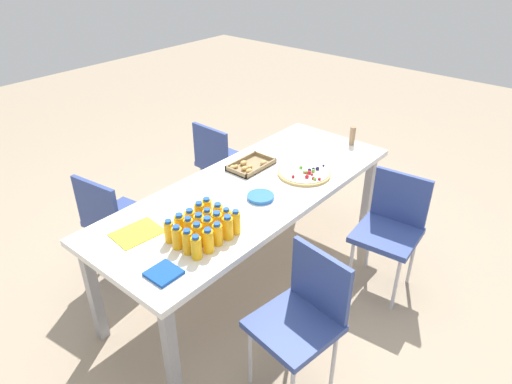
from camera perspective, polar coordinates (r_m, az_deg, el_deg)
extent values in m
plane|color=tan|center=(3.44, -0.54, -10.34)|extent=(12.00, 12.00, 0.00)
cube|color=white|center=(3.02, -0.61, 0.20)|extent=(2.22, 0.85, 0.04)
cube|color=#99999E|center=(2.51, -10.51, -19.18)|extent=(0.06, 0.06, 0.71)
cube|color=#99999E|center=(3.80, 13.68, -0.38)|extent=(0.06, 0.06, 0.71)
cube|color=#99999E|center=(2.94, -19.51, -11.73)|extent=(0.06, 0.06, 0.71)
cube|color=#99999E|center=(4.10, 5.16, 2.81)|extent=(0.06, 0.06, 0.71)
cube|color=#33478C|center=(4.00, -3.62, 3.67)|extent=(0.41, 0.41, 0.04)
cube|color=#33478C|center=(3.80, -5.67, 5.27)|extent=(0.04, 0.38, 0.38)
cylinder|color=silver|center=(4.31, -3.55, 2.12)|extent=(0.02, 0.02, 0.41)
cylinder|color=silver|center=(4.12, -0.36, 0.73)|extent=(0.02, 0.02, 0.41)
cylinder|color=silver|center=(4.12, -6.66, 0.52)|extent=(0.02, 0.02, 0.41)
cylinder|color=silver|center=(3.92, -3.47, -1.02)|extent=(0.02, 0.02, 0.41)
cube|color=#33478C|center=(3.36, -16.25, -3.23)|extent=(0.45, 0.45, 0.04)
cube|color=#33478C|center=(3.17, -19.14, -1.90)|extent=(0.08, 0.38, 0.38)
cylinder|color=silver|center=(3.69, -15.62, -4.50)|extent=(0.02, 0.02, 0.41)
cylinder|color=silver|center=(3.49, -11.97, -6.18)|extent=(0.02, 0.02, 0.41)
cylinder|color=silver|center=(3.53, -19.34, -6.93)|extent=(0.02, 0.02, 0.41)
cylinder|color=silver|center=(3.32, -15.74, -8.88)|extent=(0.02, 0.02, 0.41)
cube|color=#33478C|center=(3.19, 15.89, -5.15)|extent=(0.44, 0.44, 0.04)
cube|color=#33478C|center=(3.24, 17.51, -0.81)|extent=(0.07, 0.38, 0.38)
cylinder|color=silver|center=(3.19, 16.95, -11.05)|extent=(0.02, 0.02, 0.41)
cylinder|color=silver|center=(3.26, 11.64, -9.17)|extent=(0.02, 0.02, 0.41)
cylinder|color=silver|center=(3.43, 18.76, -7.99)|extent=(0.02, 0.02, 0.41)
cylinder|color=silver|center=(3.50, 13.82, -6.33)|extent=(0.02, 0.02, 0.41)
cube|color=#33478C|center=(2.47, 4.69, -16.29)|extent=(0.45, 0.45, 0.04)
cube|color=#33478C|center=(2.44, 7.96, -11.03)|extent=(0.08, 0.38, 0.38)
cylinder|color=silver|center=(2.66, -0.73, -19.75)|extent=(0.02, 0.02, 0.41)
cylinder|color=silver|center=(2.67, 9.62, -19.93)|extent=(0.02, 0.02, 0.41)
cylinder|color=silver|center=(2.81, 4.42, -16.36)|extent=(0.02, 0.02, 0.41)
cylinder|color=#F9AF14|center=(2.38, -7.41, -6.93)|extent=(0.06, 0.06, 0.12)
cylinder|color=blue|center=(2.34, -7.53, -5.57)|extent=(0.04, 0.04, 0.02)
cylinder|color=#FAAE14|center=(2.42, -5.94, -6.12)|extent=(0.06, 0.06, 0.13)
cylinder|color=blue|center=(2.38, -6.03, -4.72)|extent=(0.04, 0.04, 0.02)
cylinder|color=#F9AB14|center=(2.47, -4.80, -5.32)|extent=(0.06, 0.06, 0.12)
cylinder|color=blue|center=(2.43, -4.86, -4.01)|extent=(0.04, 0.04, 0.02)
cylinder|color=#FAAC14|center=(2.51, -3.51, -4.52)|extent=(0.06, 0.06, 0.13)
cylinder|color=blue|center=(2.47, -3.56, -3.13)|extent=(0.04, 0.04, 0.02)
cylinder|color=#FAAD14|center=(2.54, -2.51, -3.86)|extent=(0.05, 0.05, 0.13)
cylinder|color=blue|center=(2.50, -2.55, -2.45)|extent=(0.03, 0.03, 0.02)
cylinder|color=#F9AB14|center=(2.42, -8.47, -6.22)|extent=(0.06, 0.06, 0.13)
cylinder|color=blue|center=(2.38, -8.60, -4.82)|extent=(0.04, 0.04, 0.02)
cylinder|color=#FAAE14|center=(2.46, -7.27, -5.43)|extent=(0.06, 0.06, 0.13)
cylinder|color=blue|center=(2.42, -7.38, -4.00)|extent=(0.04, 0.04, 0.02)
cylinder|color=#F9AC14|center=(2.50, -6.01, -4.70)|extent=(0.06, 0.06, 0.13)
cylinder|color=blue|center=(2.46, -6.10, -3.30)|extent=(0.04, 0.04, 0.02)
cylinder|color=#F9AB14|center=(2.55, -4.86, -3.96)|extent=(0.06, 0.06, 0.12)
cylinder|color=blue|center=(2.51, -4.92, -2.66)|extent=(0.04, 0.04, 0.02)
cylinder|color=#FAAD14|center=(2.59, -3.66, -3.44)|extent=(0.05, 0.05, 0.12)
cylinder|color=blue|center=(2.55, -3.71, -2.21)|extent=(0.03, 0.03, 0.02)
cylinder|color=#FAAB14|center=(2.47, -9.75, -5.68)|extent=(0.06, 0.06, 0.12)
cylinder|color=blue|center=(2.43, -9.89, -4.35)|extent=(0.04, 0.04, 0.02)
cylinder|color=#F9AE14|center=(2.51, -8.34, -4.71)|extent=(0.05, 0.05, 0.13)
cylinder|color=blue|center=(2.47, -8.46, -3.30)|extent=(0.04, 0.04, 0.02)
cylinder|color=#FAAB14|center=(2.55, -7.07, -4.12)|extent=(0.06, 0.06, 0.12)
cylinder|color=blue|center=(2.52, -7.16, -2.85)|extent=(0.04, 0.04, 0.02)
cylinder|color=#F9AD14|center=(2.59, -6.03, -3.47)|extent=(0.05, 0.05, 0.12)
cylinder|color=blue|center=(2.56, -6.11, -2.24)|extent=(0.04, 0.04, 0.02)
cylinder|color=#F8AE14|center=(2.64, -4.74, -2.79)|extent=(0.06, 0.06, 0.12)
cylinder|color=blue|center=(2.60, -4.80, -1.58)|extent=(0.04, 0.04, 0.02)
cylinder|color=#F9AC14|center=(2.53, -10.73, -4.91)|extent=(0.05, 0.05, 0.12)
cylinder|color=blue|center=(2.49, -10.88, -3.63)|extent=(0.04, 0.04, 0.02)
cylinder|color=#FAAB14|center=(2.56, -9.42, -4.18)|extent=(0.06, 0.06, 0.12)
cylinder|color=blue|center=(2.52, -9.55, -2.88)|extent=(0.04, 0.04, 0.02)
cylinder|color=#F9AC14|center=(2.60, -8.17, -3.54)|extent=(0.06, 0.06, 0.12)
cylinder|color=blue|center=(2.57, -8.28, -2.31)|extent=(0.04, 0.04, 0.02)
cylinder|color=#FAAC14|center=(2.64, -7.03, -2.76)|extent=(0.06, 0.06, 0.13)
cylinder|color=blue|center=(2.60, -7.13, -1.42)|extent=(0.04, 0.04, 0.02)
cylinder|color=#FAAD14|center=(2.69, -6.10, -2.14)|extent=(0.06, 0.06, 0.12)
cylinder|color=blue|center=(2.65, -6.18, -0.91)|extent=(0.04, 0.04, 0.02)
cylinder|color=tan|center=(3.18, 6.00, 2.35)|extent=(0.37, 0.37, 0.02)
cylinder|color=white|center=(3.18, 6.01, 2.54)|extent=(0.34, 0.34, 0.01)
sphere|color=red|center=(3.13, 6.97, 2.17)|extent=(0.02, 0.02, 0.02)
sphere|color=#66B238|center=(3.20, 5.60, 3.07)|extent=(0.03, 0.03, 0.03)
sphere|color=#66B238|center=(3.07, 7.33, 1.61)|extent=(0.02, 0.02, 0.02)
sphere|color=#1E1947|center=(3.25, 8.38, 3.26)|extent=(0.02, 0.02, 0.02)
sphere|color=#1E1947|center=(3.20, 7.15, 2.87)|extent=(0.02, 0.02, 0.02)
sphere|color=red|center=(3.09, 6.34, 1.90)|extent=(0.03, 0.03, 0.03)
sphere|color=#66B238|center=(3.15, 6.00, 2.47)|extent=(0.02, 0.02, 0.02)
sphere|color=red|center=(3.08, 4.63, 1.91)|extent=(0.02, 0.02, 0.02)
sphere|color=red|center=(3.14, 6.16, 2.39)|extent=(0.02, 0.02, 0.02)
sphere|color=red|center=(3.08, 7.16, 1.71)|extent=(0.02, 0.02, 0.02)
sphere|color=#66B238|center=(3.14, 6.29, 2.45)|extent=(0.02, 0.02, 0.02)
sphere|color=#1E1947|center=(3.18, 6.65, 2.73)|extent=(0.02, 0.02, 0.02)
sphere|color=red|center=(3.07, 7.87, 1.62)|extent=(0.02, 0.02, 0.02)
sphere|color=#66B238|center=(3.14, 6.57, 2.36)|extent=(0.02, 0.02, 0.02)
sphere|color=red|center=(3.14, 6.63, 2.41)|extent=(0.03, 0.03, 0.03)
sphere|color=#66B238|center=(3.16, 7.13, 2.61)|extent=(0.03, 0.03, 0.03)
sphere|color=#1E1947|center=(3.20, 7.64, 2.91)|extent=(0.03, 0.03, 0.03)
cube|color=olive|center=(3.27, -0.62, 3.22)|extent=(0.33, 0.20, 0.01)
cube|color=olive|center=(3.21, 0.69, 2.93)|extent=(0.33, 0.01, 0.03)
cube|color=olive|center=(3.32, -1.88, 3.92)|extent=(0.33, 0.01, 0.03)
cube|color=olive|center=(3.16, -2.49, 2.43)|extent=(0.01, 0.20, 0.03)
cube|color=olive|center=(3.37, 1.14, 4.36)|extent=(0.01, 0.20, 0.03)
ellipsoid|color=tan|center=(3.16, -0.96, 2.47)|extent=(0.03, 0.02, 0.02)
ellipsoid|color=tan|center=(3.23, -2.53, 3.21)|extent=(0.04, 0.03, 0.02)
ellipsoid|color=tan|center=(3.16, -0.86, 2.64)|extent=(0.06, 0.04, 0.03)
ellipsoid|color=tan|center=(3.23, -0.74, 3.18)|extent=(0.04, 0.03, 0.02)
ellipsoid|color=tan|center=(3.27, 0.94, 3.66)|extent=(0.05, 0.04, 0.03)
ellipsoid|color=tan|center=(3.22, -2.95, 3.09)|extent=(0.05, 0.03, 0.03)
ellipsoid|color=tan|center=(3.27, -1.57, 3.65)|extent=(0.06, 0.04, 0.03)
ellipsoid|color=tan|center=(3.20, -1.44, 2.98)|extent=(0.05, 0.04, 0.03)
cylinder|color=blue|center=(2.89, 0.57, -0.77)|extent=(0.17, 0.17, 0.00)
cylinder|color=blue|center=(2.88, 0.57, -0.69)|extent=(0.17, 0.17, 0.00)
cylinder|color=blue|center=(2.88, 0.57, -0.60)|extent=(0.17, 0.17, 0.00)
cylinder|color=blue|center=(2.88, 0.57, -0.52)|extent=(0.17, 0.17, 0.00)
cylinder|color=blue|center=(2.88, 0.57, -0.43)|extent=(0.17, 0.17, 0.00)
cube|color=#194CA5|center=(2.34, -11.39, -9.85)|extent=(0.15, 0.15, 0.02)
cylinder|color=#9E7A56|center=(3.66, 11.88, 6.84)|extent=(0.04, 0.04, 0.15)
cube|color=yellow|center=(2.66, -14.55, -4.93)|extent=(0.28, 0.23, 0.01)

